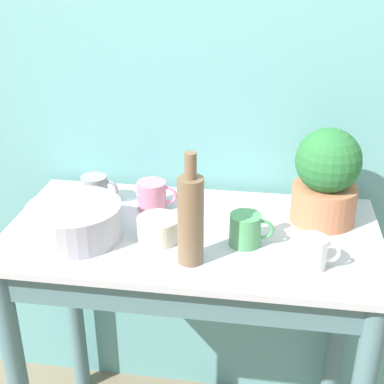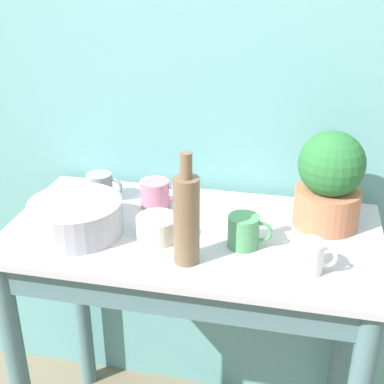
{
  "view_description": "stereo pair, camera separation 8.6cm",
  "coord_description": "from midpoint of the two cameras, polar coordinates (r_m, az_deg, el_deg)",
  "views": [
    {
      "loc": [
        0.19,
        -1.02,
        1.63
      ],
      "look_at": [
        0.0,
        0.28,
        1.0
      ],
      "focal_mm": 50.0,
      "sensor_mm": 36.0,
      "label": 1
    },
    {
      "loc": [
        0.28,
        -1.01,
        1.63
      ],
      "look_at": [
        0.0,
        0.28,
        1.0
      ],
      "focal_mm": 50.0,
      "sensor_mm": 36.0,
      "label": 2
    }
  ],
  "objects": [
    {
      "name": "wall_back",
      "position": [
        1.7,
        0.21,
        10.89
      ],
      "size": [
        6.0,
        0.05,
        2.4
      ],
      "color": "#609E9E",
      "rests_on": "ground_plane"
    },
    {
      "name": "counter_table",
      "position": [
        1.62,
        -1.66,
        -11.33
      ],
      "size": [
        1.06,
        0.55,
        0.88
      ],
      "color": "slate",
      "rests_on": "ground_plane"
    },
    {
      "name": "potted_plant",
      "position": [
        1.54,
        12.61,
        1.56
      ],
      "size": [
        0.18,
        0.18,
        0.28
      ],
      "color": "#B7704C",
      "rests_on": "counter_table"
    },
    {
      "name": "bowl_wash_large",
      "position": [
        1.51,
        -13.99,
        -3.03
      ],
      "size": [
        0.26,
        0.26,
        0.1
      ],
      "color": "#A8A8B2",
      "rests_on": "counter_table"
    },
    {
      "name": "bottle_tall",
      "position": [
        1.32,
        -2.03,
        -2.83
      ],
      "size": [
        0.07,
        0.07,
        0.3
      ],
      "color": "brown",
      "rests_on": "counter_table"
    },
    {
      "name": "mug_green",
      "position": [
        1.43,
        4.06,
        -4.05
      ],
      "size": [
        0.12,
        0.08,
        0.09
      ],
      "color": "#4C935B",
      "rests_on": "counter_table"
    },
    {
      "name": "mug_white",
      "position": [
        1.36,
        11.0,
        -6.37
      ],
      "size": [
        0.11,
        0.07,
        0.08
      ],
      "color": "white",
      "rests_on": "counter_table"
    },
    {
      "name": "mug_grey",
      "position": [
        1.68,
        -11.69,
        0.24
      ],
      "size": [
        0.11,
        0.08,
        0.09
      ],
      "color": "gray",
      "rests_on": "counter_table"
    },
    {
      "name": "mug_pink",
      "position": [
        1.62,
        -5.76,
        -0.37
      ],
      "size": [
        0.12,
        0.09,
        0.09
      ],
      "color": "pink",
      "rests_on": "counter_table"
    },
    {
      "name": "bowl_small_cream",
      "position": [
        1.46,
        -5.3,
        -3.98
      ],
      "size": [
        0.12,
        0.12,
        0.07
      ],
      "color": "beige",
      "rests_on": "counter_table"
    }
  ]
}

